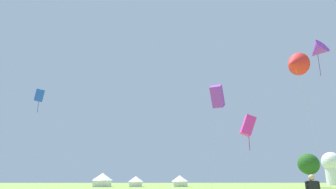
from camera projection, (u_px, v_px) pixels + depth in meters
name	position (u px, v px, depth m)	size (l,w,h in m)	color
kite_red_delta	(294.00, 64.00, 23.83)	(2.72, 2.67, 11.63)	red
kite_blue_box	(39.00, 95.00, 62.10)	(3.64, 2.89, 20.12)	blue
kite_purple_box	(217.00, 96.00, 32.61)	(2.25, 2.44, 11.75)	purple
kite_magenta_box	(248.00, 126.00, 41.72)	(2.83, 2.37, 10.50)	#E02DA3
kite_purple_delta	(317.00, 51.00, 36.51)	(4.01, 4.01, 18.24)	purple
festival_tent_right	(103.00, 179.00, 72.34)	(5.04, 5.04, 3.27)	white
festival_tent_center	(136.00, 181.00, 72.75)	(3.87, 3.87, 2.52)	white
festival_tent_left	(180.00, 180.00, 73.48)	(4.22, 4.22, 2.74)	white
observatory_dome	(332.00, 167.00, 99.29)	(6.40, 6.40, 10.80)	white
tree_distant_left	(309.00, 164.00, 64.35)	(4.54, 4.54, 7.24)	brown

